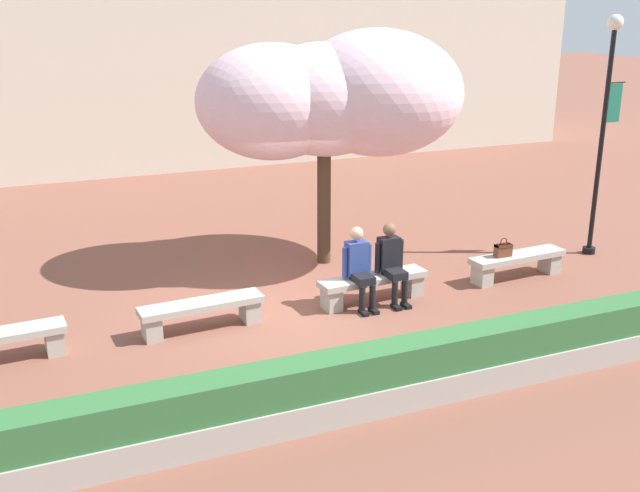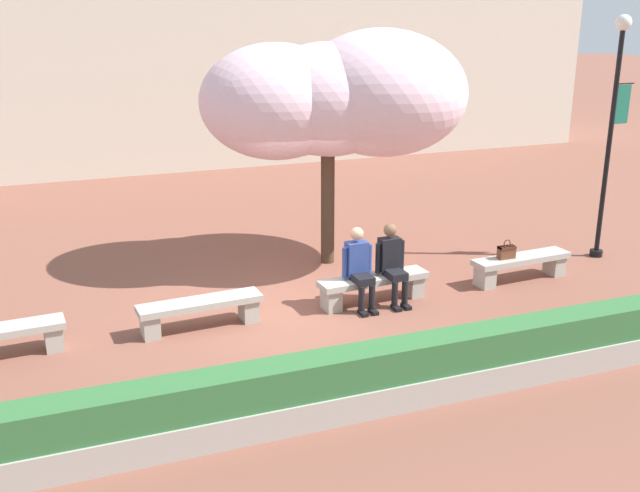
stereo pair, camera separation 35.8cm
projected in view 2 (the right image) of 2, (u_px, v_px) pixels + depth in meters
The scene contains 10 objects.
ground_plane at pixel (291, 315), 11.67m from camera, with size 100.00×100.00×0.00m, color brown.
stone_bench_near_west at pixel (200, 309), 11.09m from camera, with size 1.87×0.53×0.45m.
stone_bench_center at pixel (374, 285), 12.06m from camera, with size 1.87×0.53×0.45m.
stone_bench_near_east at pixel (521, 264), 13.02m from camera, with size 1.87×0.53×0.45m.
person_seated_left at pixel (359, 265), 11.79m from camera, with size 0.51×0.69×1.29m.
person_seated_right at pixel (392, 261), 11.99m from camera, with size 0.51×0.68×1.29m.
handbag at pixel (507, 251), 12.82m from camera, with size 0.30×0.15×0.34m.
cherry_tree_main at pixel (336, 97), 13.11m from camera, with size 4.62×3.41×4.23m.
lamp_post_with_banner at pixel (613, 117), 13.57m from camera, with size 0.54×0.28×4.45m.
planter_hedge_foreground at pixel (374, 379), 8.85m from camera, with size 12.42×0.50×0.80m.
Camera 2 is at (-3.44, -10.21, 4.62)m, focal length 42.00 mm.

